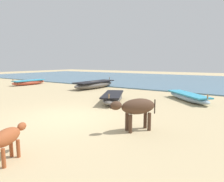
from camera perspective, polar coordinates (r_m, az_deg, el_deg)
The scene contains 8 objects.
ground at distance 7.73m, azimuth -12.93°, elevation -7.34°, with size 80.00×80.00×0.00m, color tan.
sea_water at distance 24.39m, azimuth 20.68°, elevation 2.87°, with size 60.00×20.00×0.08m, color slate.
fishing_boat_0 at distance 11.44m, azimuth 20.83°, elevation -1.54°, with size 3.01×3.01×0.60m.
fishing_boat_1 at distance 16.02m, azimuth -5.00°, elevation 1.89°, with size 1.36×4.35×0.78m.
fishing_boat_3 at distance 20.00m, azimuth -22.64°, elevation 2.33°, with size 1.00×3.29×0.65m.
fishing_boat_4 at distance 10.33m, azimuth 0.22°, elevation -1.85°, with size 2.18×3.15×0.65m.
cow_adult_dark at distance 5.98m, azimuth 7.07°, elevation -4.77°, with size 1.10×1.36×0.98m.
calf_far_rust at distance 4.70m, azimuth -27.64°, elevation -11.73°, with size 0.63×1.04×0.70m.
Camera 1 is at (5.45, -5.09, 2.02)m, focal length 31.99 mm.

